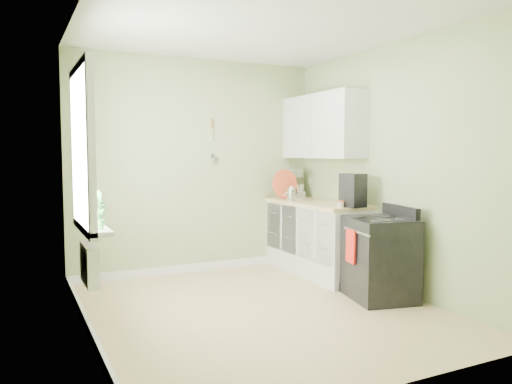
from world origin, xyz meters
name	(u,v)px	position (x,y,z in m)	size (l,w,h in m)	color
floor	(261,311)	(0.00, 0.00, -0.01)	(3.20, 3.60, 0.02)	tan
ceiling	(261,24)	(0.00, 0.00, 2.71)	(3.20, 3.60, 0.02)	white
wall_back	(197,166)	(0.00, 1.81, 1.35)	(3.20, 0.02, 2.70)	#9BA973
wall_left	(82,173)	(-1.61, 0.00, 1.35)	(0.02, 3.60, 2.70)	#9BA973
wall_right	(393,168)	(1.61, 0.00, 1.35)	(0.02, 3.60, 2.70)	#9BA973
base_cabinets	(317,239)	(1.30, 1.00, 0.43)	(0.60, 1.60, 0.87)	white
countertop	(317,203)	(1.29, 1.00, 0.89)	(0.64, 1.60, 0.04)	#DAC285
upper_cabinets	(322,126)	(1.43, 1.10, 1.85)	(0.35, 1.40, 0.80)	white
window	(80,149)	(-1.58, 0.30, 1.55)	(0.06, 1.14, 1.44)	white
window_sill	(91,226)	(-1.51, 0.30, 0.88)	(0.18, 1.14, 0.04)	white
radiator	(90,264)	(-1.54, 0.25, 0.55)	(0.12, 0.50, 0.35)	white
wall_utensils	(212,149)	(0.20, 1.78, 1.56)	(0.02, 0.14, 0.58)	#DAC285
stove	(380,258)	(1.28, -0.21, 0.43)	(0.74, 0.80, 0.96)	black
stand_mixer	(294,184)	(1.38, 1.71, 1.09)	(0.29, 0.39, 0.43)	#B2B2B7
kettle	(291,194)	(1.05, 1.22, 1.00)	(0.19, 0.11, 0.19)	silver
coffee_maker	(353,191)	(1.30, 0.30, 1.09)	(0.25, 0.27, 0.38)	black
red_tray	(285,184)	(1.13, 1.54, 1.11)	(0.39, 0.39, 0.02)	#CB492B
jar	(341,204)	(1.14, 0.30, 0.95)	(0.07, 0.07, 0.08)	#ACA58C
plant_a	(100,213)	(-1.50, -0.10, 1.04)	(0.15, 0.10, 0.28)	#266929
plant_b	(94,208)	(-1.50, 0.18, 1.05)	(0.17, 0.13, 0.30)	#266929
plant_c	(86,204)	(-1.50, 0.69, 1.03)	(0.15, 0.15, 0.27)	#266929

